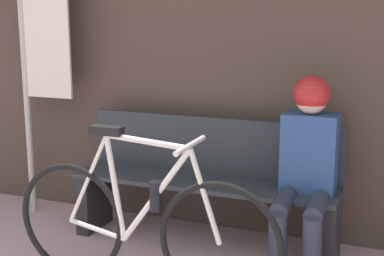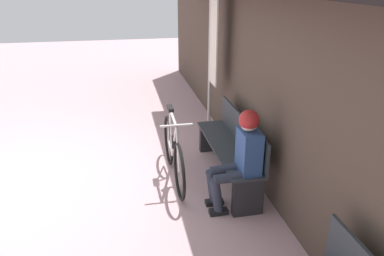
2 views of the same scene
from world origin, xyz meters
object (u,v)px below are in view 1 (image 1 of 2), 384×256
park_bench_near (205,185)px  bicycle (141,225)px  banner_pole (38,29)px  person_seated (307,158)px

park_bench_near → bicycle: bicycle is taller
park_bench_near → banner_pole: (-1.39, 0.07, 1.06)m
person_seated → banner_pole: (-2.10, 0.18, 0.77)m
bicycle → person_seated: person_seated is taller
park_bench_near → banner_pole: banner_pole is taller
bicycle → banner_pole: size_ratio=0.71×
park_bench_near → bicycle: 0.77m
bicycle → person_seated: bearing=38.6°
person_seated → park_bench_near: bearing=171.3°
bicycle → park_bench_near: bearing=81.7°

